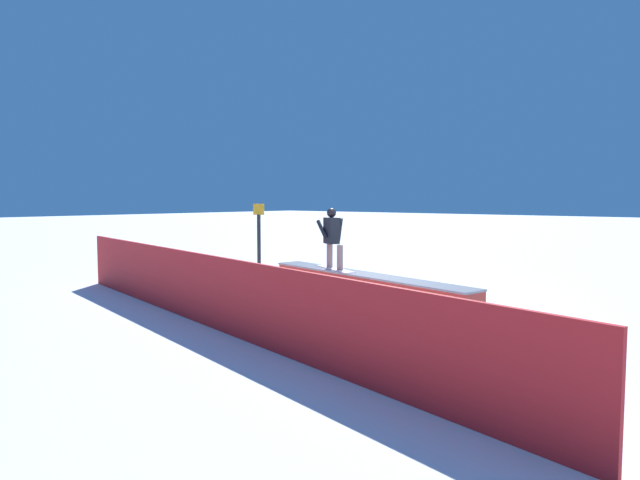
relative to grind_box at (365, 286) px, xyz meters
name	(u,v)px	position (x,y,z in m)	size (l,w,h in m)	color
ground_plane	(365,297)	(0.00, 0.00, -0.23)	(120.00, 120.00, 0.00)	white
grind_box	(365,286)	(0.00, 0.00, 0.00)	(5.79, 1.74, 0.51)	red
snowboarder	(332,236)	(1.13, -0.26, 1.03)	(1.54, 0.92, 1.40)	silver
safety_fence	(218,293)	(0.00, 4.01, 0.37)	(12.63, 0.06, 1.20)	red
trail_marker	(259,238)	(4.14, -0.75, 0.83)	(0.40, 0.10, 1.98)	#262628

